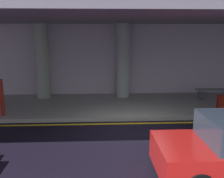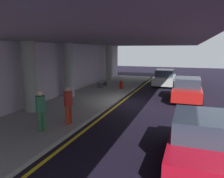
% 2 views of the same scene
% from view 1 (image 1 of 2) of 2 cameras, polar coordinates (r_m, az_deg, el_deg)
% --- Properties ---
extents(ground_plane, '(60.00, 60.00, 0.00)m').
position_cam_1_polar(ground_plane, '(9.64, 4.74, -8.71)').
color(ground_plane, black).
extents(sidewalk, '(26.00, 4.20, 0.15)m').
position_cam_1_polar(sidewalk, '(12.55, 2.89, -3.40)').
color(sidewalk, '#999992').
rests_on(sidewalk, ground).
extents(lane_stripe_yellow, '(26.00, 0.14, 0.01)m').
position_cam_1_polar(lane_stripe_yellow, '(10.32, 4.21, -7.27)').
color(lane_stripe_yellow, yellow).
rests_on(lane_stripe_yellow, ground).
extents(support_column_left_mid, '(0.69, 0.69, 3.65)m').
position_cam_1_polar(support_column_left_mid, '(13.80, -14.47, 5.68)').
color(support_column_left_mid, gray).
rests_on(support_column_left_mid, sidewalk).
extents(support_column_center, '(0.69, 0.69, 3.65)m').
position_cam_1_polar(support_column_center, '(13.58, 2.38, 5.95)').
color(support_column_center, '#949C99').
rests_on(support_column_center, sidewalk).
extents(ceiling_overhang, '(28.00, 13.20, 0.30)m').
position_cam_1_polar(ceiling_overhang, '(11.62, 3.35, 14.68)').
color(ceiling_overhang, slate).
rests_on(ceiling_overhang, support_column_far_left).
extents(terminal_back_wall, '(26.00, 0.30, 3.80)m').
position_cam_1_polar(terminal_back_wall, '(14.42, 2.08, 6.00)').
color(terminal_back_wall, '#BBADC0').
rests_on(terminal_back_wall, ground).
extents(suitcase_upright_primary, '(0.36, 0.22, 0.90)m').
position_cam_1_polar(suitcase_upright_primary, '(12.44, 22.23, -2.59)').
color(suitcase_upright_primary, maroon).
rests_on(suitcase_upright_primary, sidewalk).
extents(bench_metal, '(1.60, 0.50, 0.48)m').
position_cam_1_polar(bench_metal, '(14.21, 20.43, -0.55)').
color(bench_metal, slate).
rests_on(bench_metal, sidewalk).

